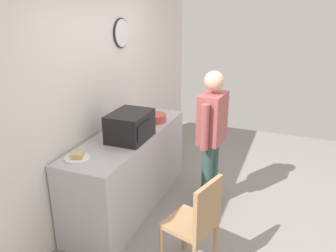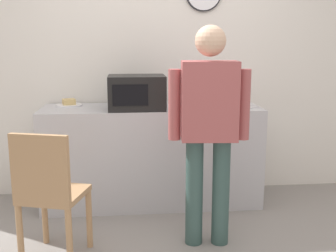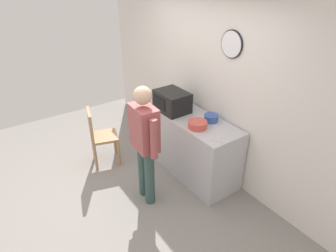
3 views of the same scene
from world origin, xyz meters
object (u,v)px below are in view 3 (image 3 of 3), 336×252
(fork_utensil, at_px, (195,108))
(wooden_chair, at_px, (99,134))
(cereal_bowl, at_px, (211,118))
(person_standing, at_px, (145,138))
(microwave, at_px, (172,101))
(salad_bowl, at_px, (197,125))
(spoon_utensil, at_px, (218,141))
(sandwich_plate, at_px, (162,93))

(fork_utensil, height_order, wooden_chair, wooden_chair)
(cereal_bowl, bearing_deg, person_standing, -94.85)
(microwave, height_order, person_standing, person_standing)
(cereal_bowl, bearing_deg, microwave, -157.35)
(microwave, relative_size, salad_bowl, 1.94)
(spoon_utensil, bearing_deg, microwave, 177.27)
(microwave, height_order, wooden_chair, microwave)
(spoon_utensil, bearing_deg, cereal_bowl, 147.13)
(sandwich_plate, relative_size, salad_bowl, 0.95)
(salad_bowl, distance_m, wooden_chair, 1.62)
(salad_bowl, relative_size, fork_utensil, 1.51)
(person_standing, bearing_deg, microwave, 122.88)
(cereal_bowl, bearing_deg, wooden_chair, -135.40)
(person_standing, xyz_separation_m, wooden_chair, (-1.13, -0.18, -0.43))
(salad_bowl, relative_size, person_standing, 0.16)
(spoon_utensil, relative_size, person_standing, 0.10)
(microwave, relative_size, spoon_utensil, 2.94)
(microwave, distance_m, wooden_chair, 1.27)
(spoon_utensil, bearing_deg, person_standing, -126.81)
(fork_utensil, height_order, person_standing, person_standing)
(microwave, xyz_separation_m, cereal_bowl, (0.59, 0.25, -0.10))
(microwave, xyz_separation_m, fork_utensil, (0.15, 0.32, -0.15))
(sandwich_plate, bearing_deg, person_standing, -42.04)
(microwave, relative_size, wooden_chair, 0.53)
(salad_bowl, height_order, cereal_bowl, cereal_bowl)
(sandwich_plate, distance_m, salad_bowl, 1.29)
(salad_bowl, bearing_deg, person_standing, -99.37)
(fork_utensil, distance_m, person_standing, 1.16)
(fork_utensil, bearing_deg, wooden_chair, -121.18)
(fork_utensil, bearing_deg, microwave, -114.32)
(microwave, distance_m, spoon_utensil, 1.06)
(fork_utensil, distance_m, wooden_chair, 1.54)
(fork_utensil, relative_size, person_standing, 0.10)
(fork_utensil, distance_m, spoon_utensil, 0.98)
(wooden_chair, bearing_deg, sandwich_plate, 90.19)
(microwave, height_order, sandwich_plate, microwave)
(sandwich_plate, bearing_deg, microwave, -21.14)
(cereal_bowl, xyz_separation_m, spoon_utensil, (0.46, -0.30, -0.04))
(cereal_bowl, relative_size, person_standing, 0.12)
(sandwich_plate, bearing_deg, wooden_chair, -89.81)
(microwave, height_order, cereal_bowl, microwave)
(microwave, height_order, fork_utensil, microwave)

